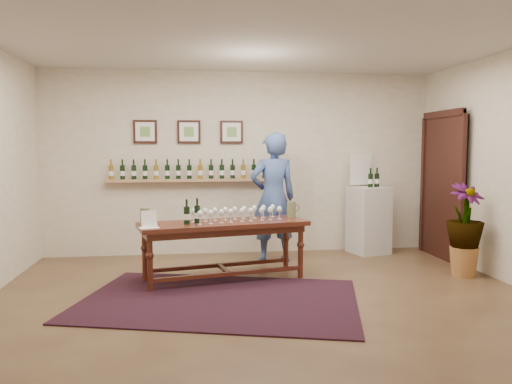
{
  "coord_description": "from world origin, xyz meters",
  "views": [
    {
      "loc": [
        -0.82,
        -5.2,
        1.63
      ],
      "look_at": [
        0.0,
        0.8,
        1.1
      ],
      "focal_mm": 35.0,
      "sensor_mm": 36.0,
      "label": 1
    }
  ],
  "objects": [
    {
      "name": "ground",
      "position": [
        0.0,
        0.0,
        0.0
      ],
      "size": [
        6.0,
        6.0,
        0.0
      ],
      "primitive_type": "plane",
      "color": "#4F3423",
      "rests_on": "ground"
    },
    {
      "name": "room_shell",
      "position": [
        2.11,
        1.86,
        1.12
      ],
      "size": [
        6.0,
        6.0,
        6.0
      ],
      "color": "#F0E2CC",
      "rests_on": "ground"
    },
    {
      "name": "rug",
      "position": [
        -0.5,
        0.04,
        0.01
      ],
      "size": [
        3.33,
        2.66,
        0.02
      ],
      "primitive_type": "cube",
      "rotation": [
        0.0,
        0.0,
        -0.27
      ],
      "color": "#40110B",
      "rests_on": "ground"
    },
    {
      "name": "tasting_table",
      "position": [
        -0.39,
        0.88,
        0.62
      ],
      "size": [
        2.15,
        1.07,
        0.73
      ],
      "rotation": [
        0.0,
        0.0,
        0.21
      ],
      "color": "#3F1B0F",
      "rests_on": "ground"
    },
    {
      "name": "table_glasses",
      "position": [
        -0.2,
        0.97,
        0.82
      ],
      "size": [
        1.28,
        0.65,
        0.17
      ],
      "primitive_type": null,
      "rotation": [
        0.0,
        0.0,
        0.31
      ],
      "color": "white",
      "rests_on": "tasting_table"
    },
    {
      "name": "table_bottles",
      "position": [
        -0.78,
        0.78,
        0.9
      ],
      "size": [
        0.32,
        0.2,
        0.33
      ],
      "primitive_type": null,
      "rotation": [
        0.0,
        0.0,
        0.08
      ],
      "color": "black",
      "rests_on": "tasting_table"
    },
    {
      "name": "pitcher_left",
      "position": [
        -1.32,
        0.71,
        0.83
      ],
      "size": [
        0.16,
        0.16,
        0.21
      ],
      "primitive_type": null,
      "rotation": [
        0.0,
        0.0,
        0.22
      ],
      "color": "olive",
      "rests_on": "tasting_table"
    },
    {
      "name": "pitcher_right",
      "position": [
        0.52,
        1.17,
        0.83
      ],
      "size": [
        0.14,
        0.14,
        0.21
      ],
      "primitive_type": null,
      "rotation": [
        0.0,
        0.0,
        0.06
      ],
      "color": "olive",
      "rests_on": "tasting_table"
    },
    {
      "name": "menu_card",
      "position": [
        -1.27,
        0.54,
        0.83
      ],
      "size": [
        0.25,
        0.21,
        0.2
      ],
      "primitive_type": "cube",
      "rotation": [
        0.0,
        0.0,
        0.29
      ],
      "color": "white",
      "rests_on": "tasting_table"
    },
    {
      "name": "display_pedestal",
      "position": [
        1.96,
        2.19,
        0.52
      ],
      "size": [
        0.63,
        0.63,
        1.03
      ],
      "primitive_type": "cube",
      "rotation": [
        0.0,
        0.0,
        0.26
      ],
      "color": "silver",
      "rests_on": "ground"
    },
    {
      "name": "pedestal_bottles",
      "position": [
        2.02,
        2.16,
        1.19
      ],
      "size": [
        0.32,
        0.16,
        0.3
      ],
      "primitive_type": null,
      "rotation": [
        0.0,
        0.0,
        0.26
      ],
      "color": "black",
      "rests_on": "display_pedestal"
    },
    {
      "name": "info_sign",
      "position": [
        1.88,
        2.36,
        1.3
      ],
      "size": [
        0.38,
        0.12,
        0.54
      ],
      "primitive_type": "cube",
      "rotation": [
        0.0,
        0.0,
        0.26
      ],
      "color": "white",
      "rests_on": "display_pedestal"
    },
    {
      "name": "potted_plant",
      "position": [
        2.66,
        0.65,
        0.6
      ],
      "size": [
        0.67,
        0.67,
        1.03
      ],
      "rotation": [
        0.0,
        0.0,
        0.28
      ],
      "color": "#AC6F39",
      "rests_on": "ground"
    },
    {
      "name": "person",
      "position": [
        0.38,
        1.8,
        0.93
      ],
      "size": [
        0.73,
        0.53,
        1.85
      ],
      "primitive_type": "imported",
      "rotation": [
        0.0,
        0.0,
        3.27
      ],
      "color": "#3D5692",
      "rests_on": "ground"
    }
  ]
}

